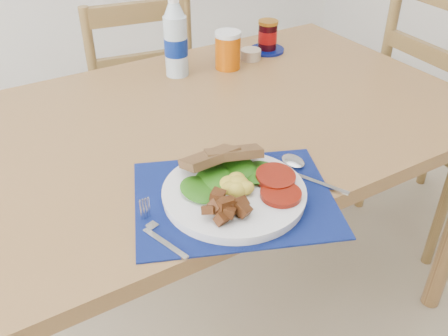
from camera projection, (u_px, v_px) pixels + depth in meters
name	position (u px, v px, depth m)	size (l,w,h in m)	color
table	(216.00, 140.00, 1.39)	(1.40, 0.90, 0.75)	brown
chair_far	(138.00, 83.00, 1.95)	(0.46, 0.45, 1.10)	brown
chair_end	(447.00, 92.00, 1.77)	(0.46, 0.48, 1.22)	brown
placemat	(234.00, 198.00, 1.03)	(0.41, 0.32, 0.00)	black
breakfast_plate	(233.00, 191.00, 1.01)	(0.29, 0.29, 0.07)	silver
fork	(157.00, 232.00, 0.94)	(0.04, 0.16, 0.00)	#B2B5BA
spoon	(301.00, 168.00, 1.11)	(0.07, 0.19, 0.01)	#B2B5BA
water_bottle	(176.00, 41.00, 1.49)	(0.07, 0.07, 0.24)	#ADBFCC
juice_glass	(228.00, 51.00, 1.56)	(0.08, 0.08, 0.11)	#BA4D04
ramekin	(251.00, 54.00, 1.64)	(0.07, 0.07, 0.03)	tan
jam_on_saucer	(268.00, 38.00, 1.69)	(0.12, 0.12, 0.11)	#050F59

